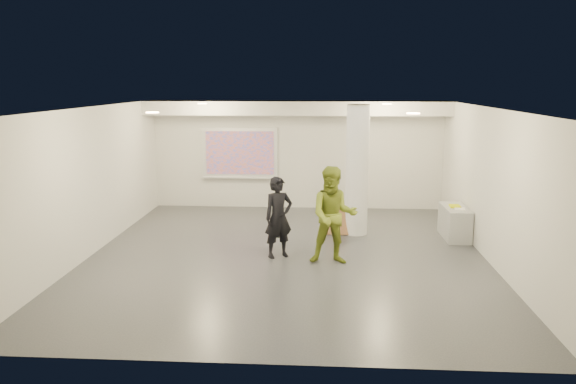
# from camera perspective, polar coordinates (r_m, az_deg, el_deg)

# --- Properties ---
(floor) EXTENTS (8.00, 9.00, 0.01)m
(floor) POSITION_cam_1_polar(r_m,az_deg,el_deg) (11.54, -0.13, -6.49)
(floor) COLOR #34373C
(floor) RESTS_ON ground
(ceiling) EXTENTS (8.00, 9.00, 0.01)m
(ceiling) POSITION_cam_1_polar(r_m,az_deg,el_deg) (11.01, -0.13, 8.57)
(ceiling) COLOR white
(ceiling) RESTS_ON floor
(wall_back) EXTENTS (8.00, 0.01, 3.00)m
(wall_back) POSITION_cam_1_polar(r_m,az_deg,el_deg) (15.62, 0.96, 3.80)
(wall_back) COLOR silver
(wall_back) RESTS_ON floor
(wall_front) EXTENTS (8.00, 0.01, 3.00)m
(wall_front) POSITION_cam_1_polar(r_m,az_deg,el_deg) (6.81, -2.63, -5.90)
(wall_front) COLOR silver
(wall_front) RESTS_ON floor
(wall_left) EXTENTS (0.01, 9.00, 3.00)m
(wall_left) POSITION_cam_1_polar(r_m,az_deg,el_deg) (12.11, -19.37, 1.03)
(wall_left) COLOR silver
(wall_left) RESTS_ON floor
(wall_right) EXTENTS (0.01, 9.00, 3.00)m
(wall_right) POSITION_cam_1_polar(r_m,az_deg,el_deg) (11.63, 19.95, 0.59)
(wall_right) COLOR silver
(wall_right) RESTS_ON floor
(soffit_band) EXTENTS (8.00, 1.10, 0.36)m
(soffit_band) POSITION_cam_1_polar(r_m,az_deg,el_deg) (14.96, 0.87, 8.56)
(soffit_band) COLOR silver
(soffit_band) RESTS_ON ceiling
(downlight_nw) EXTENTS (0.22, 0.22, 0.02)m
(downlight_nw) POSITION_cam_1_polar(r_m,az_deg,el_deg) (13.80, -8.70, 8.88)
(downlight_nw) COLOR #FFC080
(downlight_nw) RESTS_ON ceiling
(downlight_ne) EXTENTS (0.22, 0.22, 0.02)m
(downlight_ne) POSITION_cam_1_polar(r_m,az_deg,el_deg) (13.56, 10.00, 8.80)
(downlight_ne) COLOR #FFC080
(downlight_ne) RESTS_ON ceiling
(downlight_sw) EXTENTS (0.22, 0.22, 0.02)m
(downlight_sw) POSITION_cam_1_polar(r_m,az_deg,el_deg) (9.93, -13.62, 7.86)
(downlight_sw) COLOR #FFC080
(downlight_sw) RESTS_ON ceiling
(downlight_se) EXTENTS (0.22, 0.22, 0.02)m
(downlight_se) POSITION_cam_1_polar(r_m,az_deg,el_deg) (9.60, 12.60, 7.80)
(downlight_se) COLOR #FFC080
(downlight_se) RESTS_ON ceiling
(column) EXTENTS (0.52, 0.52, 3.00)m
(column) POSITION_cam_1_polar(r_m,az_deg,el_deg) (12.95, 7.04, 2.20)
(column) COLOR white
(column) RESTS_ON floor
(projection_screen) EXTENTS (2.10, 0.13, 1.42)m
(projection_screen) POSITION_cam_1_polar(r_m,az_deg,el_deg) (15.72, -4.90, 3.91)
(projection_screen) COLOR silver
(projection_screen) RESTS_ON wall_back
(credenza) EXTENTS (0.52, 1.23, 0.71)m
(credenza) POSITION_cam_1_polar(r_m,az_deg,el_deg) (13.29, 16.58, -2.98)
(credenza) COLOR #95989A
(credenza) RESTS_ON floor
(papers_stack) EXTENTS (0.27, 0.32, 0.02)m
(papers_stack) POSITION_cam_1_polar(r_m,az_deg,el_deg) (13.01, 17.06, -1.66)
(papers_stack) COLOR white
(papers_stack) RESTS_ON credenza
(postit_pad) EXTENTS (0.25, 0.33, 0.03)m
(postit_pad) POSITION_cam_1_polar(r_m,az_deg,el_deg) (13.24, 16.60, -1.39)
(postit_pad) COLOR #D4E100
(postit_pad) RESTS_ON credenza
(cardboard_back) EXTENTS (0.59, 0.23, 0.64)m
(cardboard_back) POSITION_cam_1_polar(r_m,az_deg,el_deg) (13.09, 5.10, -2.95)
(cardboard_back) COLOR #8B5E3B
(cardboard_back) RESTS_ON floor
(cardboard_front) EXTENTS (0.47, 0.21, 0.50)m
(cardboard_front) POSITION_cam_1_polar(r_m,az_deg,el_deg) (13.10, 6.02, -3.27)
(cardboard_front) COLOR #8B5E3B
(cardboard_front) RESTS_ON floor
(woman) EXTENTS (0.72, 0.64, 1.64)m
(woman) POSITION_cam_1_polar(r_m,az_deg,el_deg) (11.26, -0.97, -2.59)
(woman) COLOR black
(woman) RESTS_ON floor
(man) EXTENTS (0.95, 0.75, 1.91)m
(man) POSITION_cam_1_polar(r_m,az_deg,el_deg) (10.87, 4.65, -2.40)
(man) COLOR olive
(man) RESTS_ON floor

